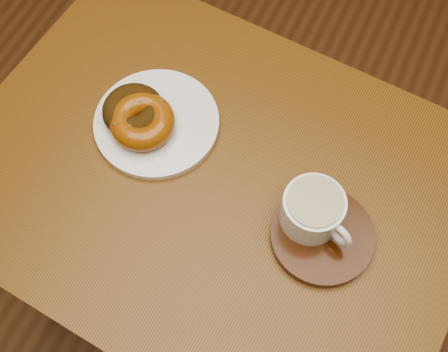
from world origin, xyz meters
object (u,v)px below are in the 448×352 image
at_px(cafe_table, 214,206).
at_px(coffee_cup, 313,210).
at_px(donut_plate, 157,123).
at_px(saucer, 322,236).

relative_size(cafe_table, coffee_cup, 7.41).
bearing_deg(cafe_table, donut_plate, 163.49).
height_order(donut_plate, saucer, saucer).
distance_m(donut_plate, saucer, 0.32).
bearing_deg(saucer, donut_plate, 167.22).
distance_m(cafe_table, saucer, 0.23).
xyz_separation_m(donut_plate, coffee_cup, (0.28, -0.05, 0.04)).
xyz_separation_m(cafe_table, donut_plate, (-0.12, 0.05, 0.12)).
bearing_deg(coffee_cup, donut_plate, -168.35).
height_order(cafe_table, saucer, saucer).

